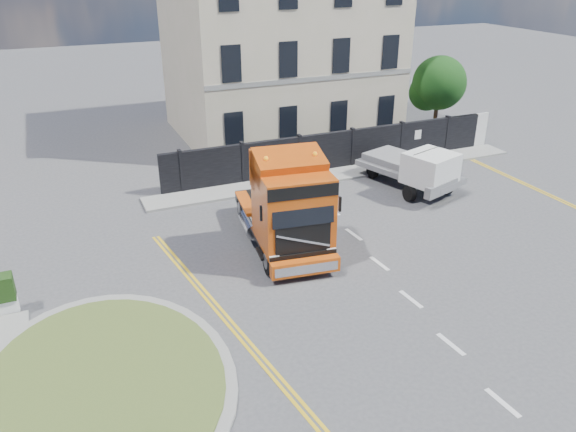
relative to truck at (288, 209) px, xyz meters
name	(u,v)px	position (x,y,z in m)	size (l,w,h in m)	color
ground	(301,275)	(-0.27, -1.77, -1.74)	(120.00, 120.00, 0.00)	#424244
traffic_island	(103,383)	(-7.27, -4.77, -1.66)	(6.80, 6.80, 0.17)	gray
hoarding_fence	(344,149)	(6.28, 7.23, -0.74)	(18.80, 0.25, 2.00)	black
georgian_building	(278,36)	(5.73, 14.73, 4.03)	(12.30, 10.30, 12.80)	beige
tree	(436,85)	(14.10, 10.33, 1.31)	(3.20, 3.20, 4.80)	#382619
pavement_far	(342,174)	(5.73, 6.33, -1.68)	(20.00, 1.60, 0.12)	gray
truck	(288,209)	(0.00, 0.00, 0.00)	(3.22, 6.73, 3.88)	black
flatbed_pickup	(422,170)	(7.92, 2.80, -0.59)	(3.46, 5.54, 2.12)	slate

